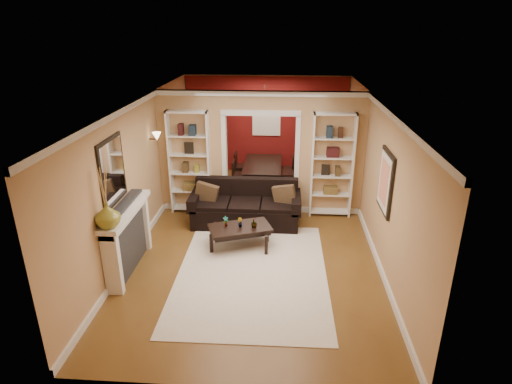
# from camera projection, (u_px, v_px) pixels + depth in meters

# --- Properties ---
(floor) EXTENTS (8.00, 8.00, 0.00)m
(floor) POSITION_uv_depth(u_px,v_px,m) (257.00, 233.00, 8.77)
(floor) COLOR brown
(floor) RESTS_ON ground
(ceiling) EXTENTS (8.00, 8.00, 0.00)m
(ceiling) POSITION_uv_depth(u_px,v_px,m) (257.00, 101.00, 7.77)
(ceiling) COLOR white
(ceiling) RESTS_ON ground
(wall_back) EXTENTS (8.00, 0.00, 8.00)m
(wall_back) POSITION_uv_depth(u_px,v_px,m) (266.00, 125.00, 11.97)
(wall_back) COLOR tan
(wall_back) RESTS_ON ground
(wall_front) EXTENTS (8.00, 0.00, 8.00)m
(wall_front) POSITION_uv_depth(u_px,v_px,m) (232.00, 292.00, 4.56)
(wall_front) COLOR tan
(wall_front) RESTS_ON ground
(wall_left) EXTENTS (0.00, 8.00, 8.00)m
(wall_left) POSITION_uv_depth(u_px,v_px,m) (143.00, 168.00, 8.41)
(wall_left) COLOR tan
(wall_left) RESTS_ON ground
(wall_right) EXTENTS (0.00, 8.00, 8.00)m
(wall_right) POSITION_uv_depth(u_px,v_px,m) (375.00, 173.00, 8.12)
(wall_right) COLOR tan
(wall_right) RESTS_ON ground
(partition_wall) EXTENTS (4.50, 0.15, 2.70)m
(partition_wall) POSITION_uv_depth(u_px,v_px,m) (261.00, 153.00, 9.38)
(partition_wall) COLOR tan
(partition_wall) RESTS_ON floor
(red_back_panel) EXTENTS (4.44, 0.04, 2.64)m
(red_back_panel) POSITION_uv_depth(u_px,v_px,m) (266.00, 126.00, 11.96)
(red_back_panel) COLOR maroon
(red_back_panel) RESTS_ON floor
(dining_window) EXTENTS (0.78, 0.03, 0.98)m
(dining_window) POSITION_uv_depth(u_px,v_px,m) (266.00, 118.00, 11.83)
(dining_window) COLOR #8CA5CC
(dining_window) RESTS_ON wall_back
(area_rug) EXTENTS (2.58, 3.58, 0.01)m
(area_rug) POSITION_uv_depth(u_px,v_px,m) (252.00, 273.00, 7.38)
(area_rug) COLOR silver
(area_rug) RESTS_ON floor
(sofa) EXTENTS (2.32, 1.00, 0.91)m
(sofa) POSITION_uv_depth(u_px,v_px,m) (245.00, 204.00, 9.03)
(sofa) COLOR black
(sofa) RESTS_ON floor
(pillow_left) EXTENTS (0.48, 0.21, 0.47)m
(pillow_left) POSITION_uv_depth(u_px,v_px,m) (206.00, 193.00, 8.98)
(pillow_left) COLOR brown
(pillow_left) RESTS_ON sofa
(pillow_right) EXTENTS (0.48, 0.24, 0.46)m
(pillow_right) POSITION_uv_depth(u_px,v_px,m) (285.00, 196.00, 8.88)
(pillow_right) COLOR brown
(pillow_right) RESTS_ON sofa
(coffee_table) EXTENTS (1.29, 0.97, 0.43)m
(coffee_table) POSITION_uv_depth(u_px,v_px,m) (240.00, 237.00, 8.15)
(coffee_table) COLOR black
(coffee_table) RESTS_ON floor
(plant_left) EXTENTS (0.13, 0.11, 0.20)m
(plant_left) POSITION_uv_depth(u_px,v_px,m) (226.00, 221.00, 8.05)
(plant_left) COLOR #336626
(plant_left) RESTS_ON coffee_table
(plant_center) EXTENTS (0.13, 0.13, 0.18)m
(plant_center) POSITION_uv_depth(u_px,v_px,m) (240.00, 222.00, 8.03)
(plant_center) COLOR #336626
(plant_center) RESTS_ON coffee_table
(plant_right) EXTENTS (0.16, 0.16, 0.20)m
(plant_right) POSITION_uv_depth(u_px,v_px,m) (254.00, 222.00, 8.01)
(plant_right) COLOR #336626
(plant_right) RESTS_ON coffee_table
(bookshelf_left) EXTENTS (0.90, 0.30, 2.30)m
(bookshelf_left) POSITION_uv_depth(u_px,v_px,m) (190.00, 163.00, 9.39)
(bookshelf_left) COLOR white
(bookshelf_left) RESTS_ON floor
(bookshelf_right) EXTENTS (0.90, 0.30, 2.30)m
(bookshelf_right) POSITION_uv_depth(u_px,v_px,m) (332.00, 166.00, 9.20)
(bookshelf_right) COLOR white
(bookshelf_right) RESTS_ON floor
(fireplace) EXTENTS (0.32, 1.70, 1.16)m
(fireplace) POSITION_uv_depth(u_px,v_px,m) (129.00, 239.00, 7.30)
(fireplace) COLOR white
(fireplace) RESTS_ON floor
(vase) EXTENTS (0.45, 0.45, 0.39)m
(vase) POSITION_uv_depth(u_px,v_px,m) (107.00, 215.00, 6.36)
(vase) COLOR olive
(vase) RESTS_ON fireplace
(mirror) EXTENTS (0.03, 0.95, 1.10)m
(mirror) POSITION_uv_depth(u_px,v_px,m) (112.00, 171.00, 6.85)
(mirror) COLOR silver
(mirror) RESTS_ON wall_left
(wall_sconce) EXTENTS (0.18, 0.18, 0.22)m
(wall_sconce) POSITION_uv_depth(u_px,v_px,m) (154.00, 138.00, 8.74)
(wall_sconce) COLOR #FFE0A5
(wall_sconce) RESTS_ON wall_left
(framed_art) EXTENTS (0.04, 0.85, 1.05)m
(framed_art) POSITION_uv_depth(u_px,v_px,m) (385.00, 182.00, 7.13)
(framed_art) COLOR black
(framed_art) RESTS_ON wall_right
(dining_table) EXTENTS (1.74, 0.97, 0.61)m
(dining_table) POSITION_uv_depth(u_px,v_px,m) (264.00, 175.00, 11.19)
(dining_table) COLOR black
(dining_table) RESTS_ON floor
(dining_chair_nw) EXTENTS (0.50, 0.50, 0.78)m
(dining_chair_nw) POSITION_uv_depth(u_px,v_px,m) (242.00, 175.00, 10.91)
(dining_chair_nw) COLOR black
(dining_chair_nw) RESTS_ON floor
(dining_chair_ne) EXTENTS (0.56, 0.56, 0.91)m
(dining_chair_ne) POSITION_uv_depth(u_px,v_px,m) (285.00, 174.00, 10.82)
(dining_chair_ne) COLOR black
(dining_chair_ne) RESTS_ON floor
(dining_chair_sw) EXTENTS (0.47, 0.47, 0.83)m
(dining_chair_sw) POSITION_uv_depth(u_px,v_px,m) (244.00, 167.00, 11.46)
(dining_chair_sw) COLOR black
(dining_chair_sw) RESTS_ON floor
(dining_chair_se) EXTENTS (0.46, 0.46, 0.75)m
(dining_chair_se) POSITION_uv_depth(u_px,v_px,m) (285.00, 169.00, 11.41)
(dining_chair_se) COLOR black
(dining_chair_se) RESTS_ON floor
(chandelier) EXTENTS (0.50, 0.50, 0.30)m
(chandelier) POSITION_uv_depth(u_px,v_px,m) (264.00, 110.00, 10.52)
(chandelier) COLOR #3F281C
(chandelier) RESTS_ON ceiling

